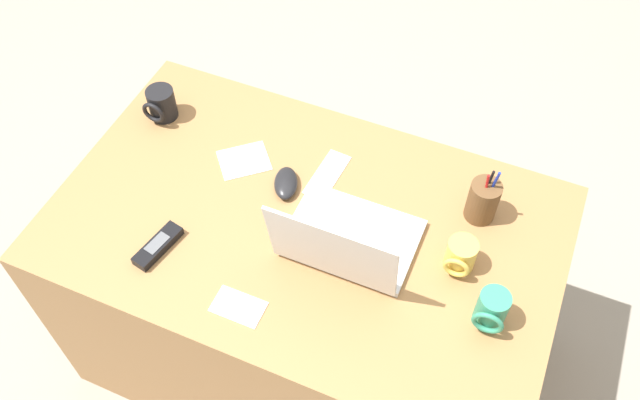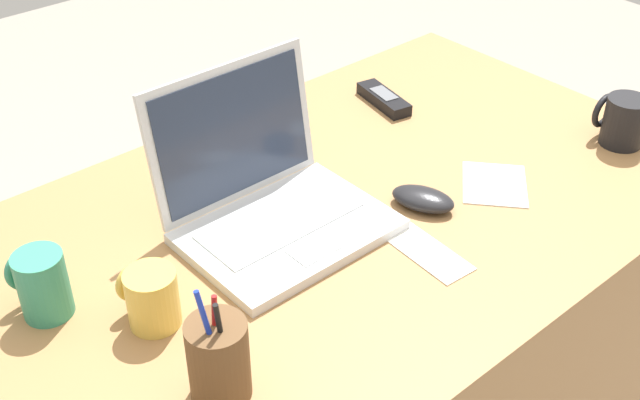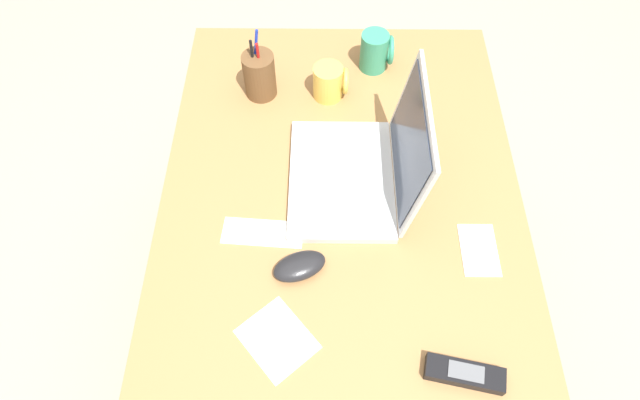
# 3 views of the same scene
# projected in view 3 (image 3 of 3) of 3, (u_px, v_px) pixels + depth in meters

# --- Properties ---
(ground_plane) EXTENTS (6.00, 6.00, 0.00)m
(ground_plane) POSITION_uv_depth(u_px,v_px,m) (334.00, 342.00, 1.75)
(ground_plane) COLOR gray
(desk) EXTENTS (1.30, 0.80, 0.73)m
(desk) POSITION_uv_depth(u_px,v_px,m) (337.00, 298.00, 1.45)
(desk) COLOR #9E7042
(desk) RESTS_ON ground
(laptop) EXTENTS (0.32, 0.28, 0.25)m
(laptop) POSITION_uv_depth(u_px,v_px,m) (363.00, 168.00, 1.17)
(laptop) COLOR silver
(laptop) RESTS_ON desk
(computer_mouse) EXTENTS (0.10, 0.12, 0.03)m
(computer_mouse) POSITION_uv_depth(u_px,v_px,m) (300.00, 266.00, 1.07)
(computer_mouse) COLOR black
(computer_mouse) RESTS_ON desk
(coffee_mug_white) EXTENTS (0.07, 0.08, 0.10)m
(coffee_mug_white) POSITION_uv_depth(u_px,v_px,m) (376.00, 51.00, 1.37)
(coffee_mug_white) COLOR #338C6B
(coffee_mug_white) RESTS_ON desk
(coffee_mug_tall) EXTENTS (0.07, 0.09, 0.09)m
(coffee_mug_tall) POSITION_uv_depth(u_px,v_px,m) (330.00, 82.00, 1.32)
(coffee_mug_tall) COLOR #E0BC4C
(coffee_mug_tall) RESTS_ON desk
(cordless_phone) EXTENTS (0.07, 0.15, 0.03)m
(cordless_phone) POSITION_uv_depth(u_px,v_px,m) (465.00, 374.00, 0.96)
(cordless_phone) COLOR black
(cordless_phone) RESTS_ON desk
(pen_holder) EXTENTS (0.08, 0.08, 0.18)m
(pen_holder) POSITION_uv_depth(u_px,v_px,m) (259.00, 75.00, 1.31)
(pen_holder) COLOR brown
(pen_holder) RESTS_ON desk
(paper_note_near_laptop) EXTENTS (0.12, 0.08, 0.00)m
(paper_note_near_laptop) POSITION_uv_depth(u_px,v_px,m) (479.00, 250.00, 1.11)
(paper_note_near_laptop) COLOR white
(paper_note_near_laptop) RESTS_ON desk
(paper_note_left) EXTENTS (0.17, 0.17, 0.00)m
(paper_note_left) POSITION_uv_depth(u_px,v_px,m) (277.00, 339.00, 1.01)
(paper_note_left) COLOR white
(paper_note_left) RESTS_ON desk
(paper_note_right) EXTENTS (0.08, 0.18, 0.00)m
(paper_note_right) POSITION_uv_depth(u_px,v_px,m) (263.00, 233.00, 1.13)
(paper_note_right) COLOR white
(paper_note_right) RESTS_ON desk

